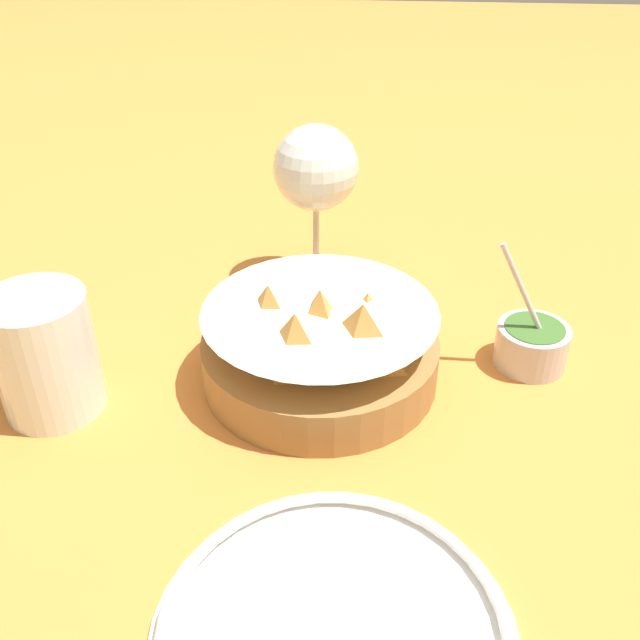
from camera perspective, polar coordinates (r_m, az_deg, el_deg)
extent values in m
plane|color=orange|center=(0.64, 2.76, -5.23)|extent=(4.00, 4.00, 0.00)
cylinder|color=olive|center=(0.64, 0.00, -3.08)|extent=(0.21, 0.21, 0.04)
cone|color=beige|center=(0.63, 0.00, -1.89)|extent=(0.21, 0.21, 0.07)
cylinder|color=#3D842D|center=(0.64, 0.00, -2.93)|extent=(0.16, 0.16, 0.01)
pyramid|color=#CC8E42|center=(0.63, -4.08, 0.32)|extent=(0.08, 0.07, 0.06)
pyramid|color=#CC8E42|center=(0.58, -1.96, -2.25)|extent=(0.08, 0.08, 0.07)
pyramid|color=#CC8E42|center=(0.59, 3.38, -1.53)|extent=(0.10, 0.09, 0.07)
pyramid|color=#CC8E42|center=(0.64, 3.78, 0.24)|extent=(0.05, 0.06, 0.05)
pyramid|color=#CC8E42|center=(0.62, 0.00, -0.13)|extent=(0.08, 0.09, 0.06)
cylinder|color=#B7B7BC|center=(0.68, 16.55, -2.00)|extent=(0.07, 0.07, 0.04)
cylinder|color=#42702D|center=(0.68, 16.64, -1.52)|extent=(0.05, 0.05, 0.03)
cylinder|color=#B7B7BC|center=(0.66, 16.23, 1.53)|extent=(0.06, 0.01, 0.11)
cylinder|color=silver|center=(0.80, -0.31, 3.58)|extent=(0.07, 0.07, 0.00)
cylinder|color=silver|center=(0.78, -0.32, 6.48)|extent=(0.01, 0.01, 0.09)
sphere|color=silver|center=(0.75, -0.34, 12.08)|extent=(0.09, 0.09, 0.09)
sphere|color=beige|center=(0.75, -0.33, 11.29)|extent=(0.06, 0.06, 0.06)
cylinder|color=silver|center=(0.63, -21.15, -2.58)|extent=(0.08, 0.08, 0.11)
cylinder|color=gold|center=(0.64, -20.92, -3.53)|extent=(0.07, 0.07, 0.08)
cylinder|color=white|center=(0.47, 0.50, -23.78)|extent=(0.22, 0.22, 0.01)
torus|color=white|center=(0.46, 0.51, -23.34)|extent=(0.21, 0.21, 0.01)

